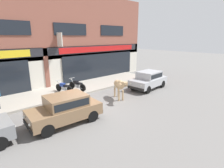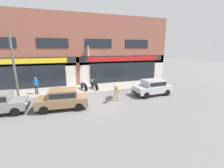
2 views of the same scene
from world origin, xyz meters
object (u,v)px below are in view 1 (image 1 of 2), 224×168
at_px(car_2, 149,79).
at_px(motorcycle_0, 64,87).
at_px(cow, 119,85).
at_px(motorcycle_1, 77,85).
at_px(car_1, 65,108).

relative_size(car_2, motorcycle_0, 2.06).
distance_m(cow, motorcycle_0, 4.26).
bearing_deg(motorcycle_1, car_1, -128.07).
xyz_separation_m(car_1, motorcycle_0, (2.12, 4.19, -0.27)).
bearing_deg(cow, car_2, 2.38).
xyz_separation_m(cow, motorcycle_0, (-2.33, 3.54, -0.46)).
height_order(car_1, motorcycle_1, car_1).
height_order(cow, car_1, cow).
relative_size(car_1, motorcycle_0, 2.07).
bearing_deg(car_2, motorcycle_0, 150.35).
xyz_separation_m(car_1, car_2, (8.07, 0.80, 0.00)).
relative_size(cow, car_2, 0.54).
bearing_deg(cow, car_1, -171.69).
bearing_deg(car_2, car_1, -174.34).
height_order(car_1, motorcycle_0, car_1).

